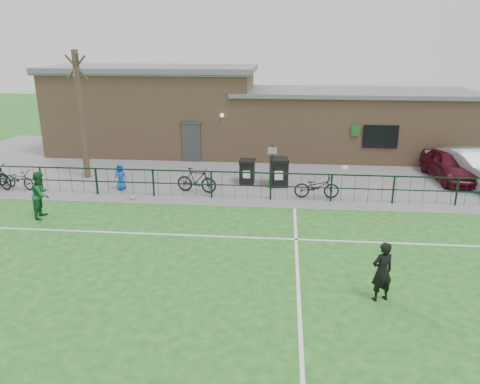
# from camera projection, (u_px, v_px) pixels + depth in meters

# --- Properties ---
(ground) EXTENTS (90.00, 90.00, 0.00)m
(ground) POSITION_uv_depth(u_px,v_px,m) (222.00, 299.00, 12.20)
(ground) COLOR #1F5F1C
(ground) RESTS_ON ground
(paving_strip) EXTENTS (34.00, 13.00, 0.02)m
(paving_strip) POSITION_uv_depth(u_px,v_px,m) (255.00, 165.00, 24.96)
(paving_strip) COLOR slate
(paving_strip) RESTS_ON ground
(pitch_line_touch) EXTENTS (28.00, 0.10, 0.01)m
(pitch_line_touch) POSITION_uv_depth(u_px,v_px,m) (246.00, 201.00, 19.57)
(pitch_line_touch) COLOR white
(pitch_line_touch) RESTS_ON ground
(pitch_line_mid) EXTENTS (28.00, 0.10, 0.01)m
(pitch_line_mid) POSITION_uv_depth(u_px,v_px,m) (237.00, 237.00, 15.98)
(pitch_line_mid) COLOR white
(pitch_line_mid) RESTS_ON ground
(pitch_line_perp) EXTENTS (0.10, 16.00, 0.01)m
(pitch_line_perp) POSITION_uv_depth(u_px,v_px,m) (299.00, 303.00, 12.02)
(pitch_line_perp) COLOR white
(pitch_line_perp) RESTS_ON ground
(perimeter_fence) EXTENTS (28.00, 0.10, 1.20)m
(perimeter_fence) POSITION_uv_depth(u_px,v_px,m) (247.00, 186.00, 19.57)
(perimeter_fence) COLOR black
(perimeter_fence) RESTS_ON ground
(bare_tree) EXTENTS (0.30, 0.30, 6.00)m
(bare_tree) POSITION_uv_depth(u_px,v_px,m) (81.00, 116.00, 21.90)
(bare_tree) COLOR #413228
(bare_tree) RESTS_ON ground
(wheelie_bin_left) EXTENTS (0.67, 0.76, 1.01)m
(wheelie_bin_left) POSITION_uv_depth(u_px,v_px,m) (247.00, 172.00, 21.81)
(wheelie_bin_left) COLOR black
(wheelie_bin_left) RESTS_ON paving_strip
(wheelie_bin_right) EXTENTS (0.89, 0.98, 1.19)m
(wheelie_bin_right) POSITION_uv_depth(u_px,v_px,m) (279.00, 173.00, 21.39)
(wheelie_bin_right) COLOR black
(wheelie_bin_right) RESTS_ON paving_strip
(sign_post) EXTENTS (0.06, 0.06, 2.00)m
(sign_post) POSITION_uv_depth(u_px,v_px,m) (272.00, 167.00, 20.77)
(sign_post) COLOR black
(sign_post) RESTS_ON paving_strip
(car_maroon) EXTENTS (2.07, 4.40, 1.46)m
(car_maroon) POSITION_uv_depth(u_px,v_px,m) (450.00, 165.00, 22.20)
(car_maroon) COLOR #480D18
(car_maroon) RESTS_ON paving_strip
(car_silver) EXTENTS (3.18, 4.96, 1.54)m
(car_silver) POSITION_uv_depth(u_px,v_px,m) (470.00, 167.00, 21.73)
(car_silver) COLOR #9A9CA2
(car_silver) RESTS_ON paving_strip
(bicycle_c) EXTENTS (1.78, 1.09, 0.88)m
(bicycle_c) POSITION_uv_depth(u_px,v_px,m) (19.00, 179.00, 20.97)
(bicycle_c) COLOR black
(bicycle_c) RESTS_ON paving_strip
(bicycle_d) EXTENTS (1.87, 0.80, 1.09)m
(bicycle_d) POSITION_uv_depth(u_px,v_px,m) (197.00, 180.00, 20.44)
(bicycle_d) COLOR black
(bicycle_d) RESTS_ON paving_strip
(bicycle_e) EXTENTS (1.90, 0.72, 0.99)m
(bicycle_e) POSITION_uv_depth(u_px,v_px,m) (317.00, 187.00, 19.72)
(bicycle_e) COLOR black
(bicycle_e) RESTS_ON paving_strip
(spectator_child) EXTENTS (0.60, 0.40, 1.19)m
(spectator_child) POSITION_uv_depth(u_px,v_px,m) (121.00, 177.00, 20.75)
(spectator_child) COLOR blue
(spectator_child) RESTS_ON paving_strip
(goalkeeper_kick) EXTENTS (1.13, 3.75, 2.71)m
(goalkeeper_kick) POSITION_uv_depth(u_px,v_px,m) (381.00, 268.00, 11.99)
(goalkeeper_kick) COLOR black
(goalkeeper_kick) RESTS_ON ground
(outfield_player) EXTENTS (0.75, 0.92, 1.78)m
(outfield_player) POSITION_uv_depth(u_px,v_px,m) (41.00, 195.00, 17.54)
(outfield_player) COLOR #19582D
(outfield_player) RESTS_ON ground
(ball_ground) EXTENTS (0.21, 0.21, 0.21)m
(ball_ground) POSITION_uv_depth(u_px,v_px,m) (133.00, 198.00, 19.62)
(ball_ground) COLOR silver
(ball_ground) RESTS_ON ground
(clubhouse) EXTENTS (24.25, 5.40, 4.96)m
(clubhouse) POSITION_uv_depth(u_px,v_px,m) (244.00, 115.00, 27.18)
(clubhouse) COLOR #9C7757
(clubhouse) RESTS_ON ground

